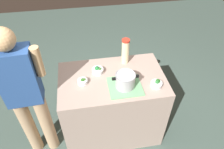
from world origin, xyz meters
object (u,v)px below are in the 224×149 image
Objects in this scene: broccoli_bowl_front at (83,81)px; person_cook at (26,96)px; cooking_pot at (125,80)px; lemonade_pitcher at (125,51)px; broccoli_bowl_center at (98,70)px; broccoli_bowl_back at (157,84)px.

broccoli_bowl_front is 0.58m from person_cook.
cooking_pot is 1.01m from person_cook.
broccoli_bowl_front is (0.52, 0.28, -0.13)m from lemonade_pitcher.
person_cook is (0.57, 0.10, -0.02)m from broccoli_bowl_front.
lemonade_pitcher is 2.91× the size of broccoli_bowl_front.
cooking_pot is at bearing 133.65° from broccoli_bowl_center.
lemonade_pitcher reaches higher than broccoli_bowl_front.
person_cook reaches higher than lemonade_pitcher.
broccoli_bowl_front is at bearing -170.35° from person_cook.
broccoli_bowl_front is at bearing -15.81° from cooking_pot.
broccoli_bowl_center is at bearing -28.23° from broccoli_bowl_back.
cooking_pot reaches higher than broccoli_bowl_back.
broccoli_bowl_front is at bearing -12.46° from broccoli_bowl_back.
broccoli_bowl_back is at bearing 167.54° from broccoli_bowl_front.
broccoli_bowl_center is at bearing 21.93° from lemonade_pitcher.
lemonade_pitcher is at bearing -160.84° from person_cook.
broccoli_bowl_center is 0.07× the size of person_cook.
cooking_pot is 0.16× the size of person_cook.
lemonade_pitcher is 2.55× the size of broccoli_bowl_back.
cooking_pot reaches higher than broccoli_bowl_front.
broccoli_bowl_center reaches higher than broccoli_bowl_front.
broccoli_bowl_back is at bearing 172.10° from cooking_pot.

